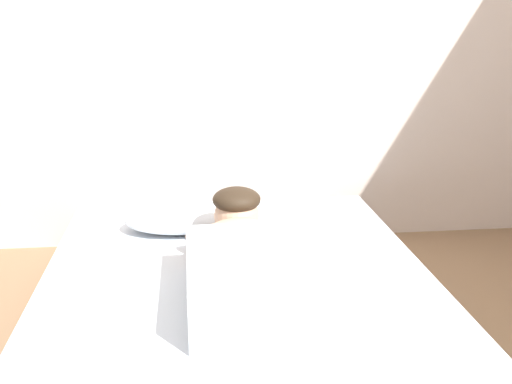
{
  "coord_description": "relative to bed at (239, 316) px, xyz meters",
  "views": [
    {
      "loc": [
        -0.17,
        -1.66,
        1.27
      ],
      "look_at": [
        0.11,
        0.75,
        0.54
      ],
      "focal_mm": 42.92,
      "sensor_mm": 36.0,
      "label": 1
    }
  ],
  "objects": [
    {
      "name": "coffee_cup",
      "position": [
        0.07,
        0.32,
        0.19
      ],
      "size": [
        0.12,
        0.09,
        0.07
      ],
      "color": "#D84C47",
      "rests_on": "bed"
    },
    {
      "name": "person_lying",
      "position": [
        0.02,
        -0.05,
        0.25
      ],
      "size": [
        0.43,
        0.92,
        0.27
      ],
      "color": "silver",
      "rests_on": "bed"
    },
    {
      "name": "pillow",
      "position": [
        -0.21,
        0.58,
        0.2
      ],
      "size": [
        0.52,
        0.32,
        0.11
      ],
      "primitive_type": "ellipsoid",
      "color": "silver",
      "rests_on": "bed"
    },
    {
      "name": "cell_phone",
      "position": [
        0.15,
        -0.17,
        0.15
      ],
      "size": [
        0.07,
        0.14,
        0.01
      ],
      "primitive_type": "cube",
      "color": "black",
      "rests_on": "bed"
    },
    {
      "name": "bed",
      "position": [
        0.0,
        0.0,
        0.0
      ],
      "size": [
        1.53,
        2.07,
        0.29
      ],
      "color": "#726051",
      "rests_on": "ground"
    },
    {
      "name": "back_wall",
      "position": [
        -0.01,
        1.23,
        1.11
      ],
      "size": [
        4.24,
        0.12,
        2.5
      ],
      "color": "silver",
      "rests_on": "ground"
    }
  ]
}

